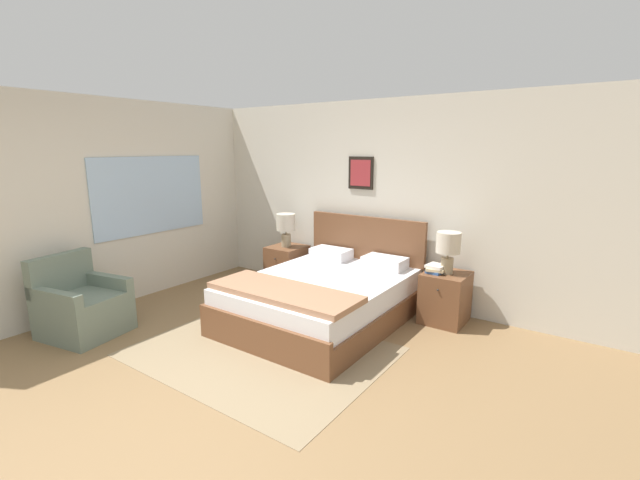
% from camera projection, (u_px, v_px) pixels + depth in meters
% --- Properties ---
extents(ground_plane, '(16.00, 16.00, 0.00)m').
position_uv_depth(ground_plane, '(179.00, 414.00, 3.27)').
color(ground_plane, olive).
extents(wall_back, '(7.66, 0.09, 2.60)m').
position_uv_depth(wall_back, '(379.00, 202.00, 5.61)').
color(wall_back, beige).
rests_on(wall_back, ground_plane).
extents(wall_left, '(0.08, 5.63, 2.60)m').
position_uv_depth(wall_left, '(147.00, 200.00, 5.78)').
color(wall_left, beige).
rests_on(wall_left, ground_plane).
extents(area_rug_main, '(2.39, 1.84, 0.01)m').
position_uv_depth(area_rug_main, '(261.00, 351.00, 4.27)').
color(area_rug_main, '#897556').
rests_on(area_rug_main, ground_plane).
extents(bed, '(1.67, 2.15, 1.11)m').
position_uv_depth(bed, '(322.00, 297.00, 4.98)').
color(bed, brown).
rests_on(bed, ground_plane).
extents(armchair, '(0.87, 0.84, 0.87)m').
position_uv_depth(armchair, '(82.00, 308.00, 4.64)').
color(armchair, slate).
rests_on(armchair, ground_plane).
extents(nightstand_near_window, '(0.48, 0.54, 0.59)m').
position_uv_depth(nightstand_near_window, '(287.00, 266.00, 6.28)').
color(nightstand_near_window, brown).
rests_on(nightstand_near_window, ground_plane).
extents(nightstand_by_door, '(0.48, 0.54, 0.59)m').
position_uv_depth(nightstand_by_door, '(445.00, 297.00, 4.96)').
color(nightstand_by_door, brown).
rests_on(nightstand_by_door, ground_plane).
extents(table_lamp_near_window, '(0.27, 0.27, 0.48)m').
position_uv_depth(table_lamp_near_window, '(286.00, 225.00, 6.13)').
color(table_lamp_near_window, gray).
rests_on(table_lamp_near_window, nightstand_near_window).
extents(table_lamp_by_door, '(0.27, 0.27, 0.48)m').
position_uv_depth(table_lamp_by_door, '(448.00, 246.00, 4.81)').
color(table_lamp_by_door, gray).
rests_on(table_lamp_by_door, nightstand_by_door).
extents(book_thick_bottom, '(0.19, 0.25, 0.03)m').
position_uv_depth(book_thick_bottom, '(436.00, 271.00, 4.91)').
color(book_thick_bottom, '#335693').
rests_on(book_thick_bottom, nightstand_by_door).
extents(book_hardcover_middle, '(0.23, 0.27, 0.03)m').
position_uv_depth(book_hardcover_middle, '(436.00, 269.00, 4.90)').
color(book_hardcover_middle, beige).
rests_on(book_hardcover_middle, book_thick_bottom).
extents(book_novel_upper, '(0.22, 0.23, 0.03)m').
position_uv_depth(book_novel_upper, '(436.00, 266.00, 4.90)').
color(book_novel_upper, silver).
rests_on(book_novel_upper, book_hardcover_middle).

